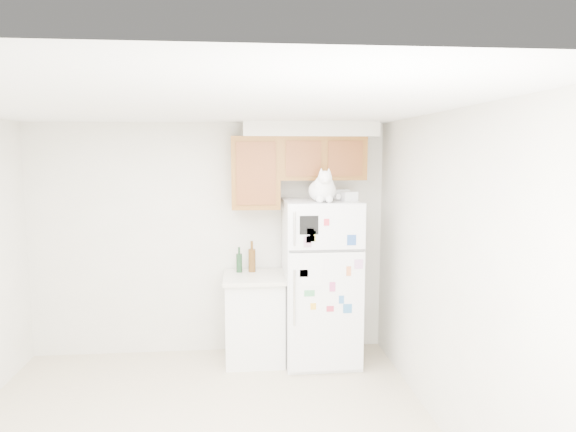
{
  "coord_description": "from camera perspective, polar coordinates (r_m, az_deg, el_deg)",
  "views": [
    {
      "loc": [
        0.33,
        -3.55,
        2.18
      ],
      "look_at": [
        0.82,
        1.55,
        1.55
      ],
      "focal_mm": 32.0,
      "sensor_mm": 36.0,
      "label": 1
    }
  ],
  "objects": [
    {
      "name": "storage_box_front",
      "position": [
        5.24,
        6.79,
        2.2
      ],
      "size": [
        0.18,
        0.15,
        0.09
      ],
      "primitive_type": "cube",
      "rotation": [
        0.0,
        0.0,
        0.34
      ],
      "color": "white",
      "rests_on": "refrigerator"
    },
    {
      "name": "room_shell",
      "position": [
        3.83,
        -8.49,
        -0.68
      ],
      "size": [
        3.84,
        4.04,
        2.52
      ],
      "color": "silver",
      "rests_on": "ground_plane"
    },
    {
      "name": "refrigerator",
      "position": [
        5.39,
        3.68,
        -7.28
      ],
      "size": [
        0.76,
        0.78,
        1.7
      ],
      "color": "white",
      "rests_on": "ground_plane"
    },
    {
      "name": "storage_box_back",
      "position": [
        5.42,
        5.72,
        2.42
      ],
      "size": [
        0.21,
        0.17,
        0.1
      ],
      "primitive_type": "cube",
      "rotation": [
        0.0,
        0.0,
        0.28
      ],
      "color": "white",
      "rests_on": "refrigerator"
    },
    {
      "name": "base_counter",
      "position": [
        5.51,
        -3.72,
        -11.18
      ],
      "size": [
        0.64,
        0.64,
        0.92
      ],
      "color": "white",
      "rests_on": "ground_plane"
    },
    {
      "name": "bottle_green",
      "position": [
        5.49,
        -5.45,
        -4.85
      ],
      "size": [
        0.06,
        0.06,
        0.27
      ],
      "primitive_type": null,
      "color": "#19381E",
      "rests_on": "base_counter"
    },
    {
      "name": "bottle_amber",
      "position": [
        5.49,
        -4.03,
        -4.5
      ],
      "size": [
        0.08,
        0.08,
        0.33
      ],
      "primitive_type": null,
      "color": "#593814",
      "rests_on": "base_counter"
    },
    {
      "name": "cat",
      "position": [
        5.08,
        3.91,
        3.02
      ],
      "size": [
        0.33,
        0.49,
        0.34
      ],
      "color": "white",
      "rests_on": "refrigerator"
    }
  ]
}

